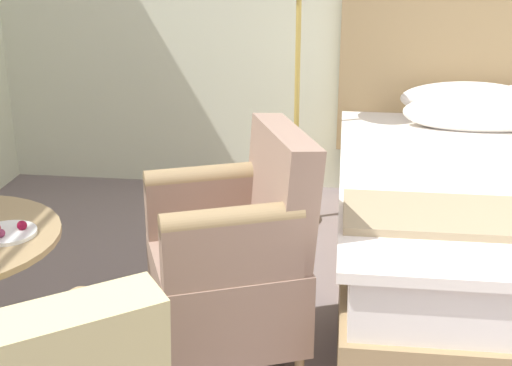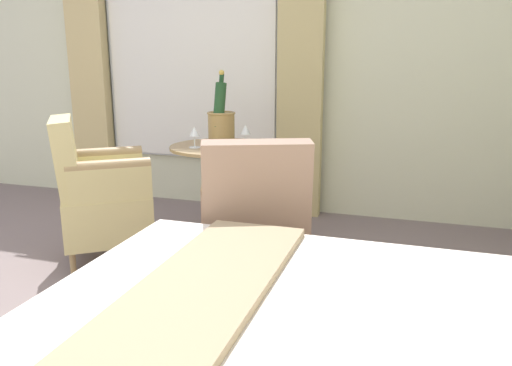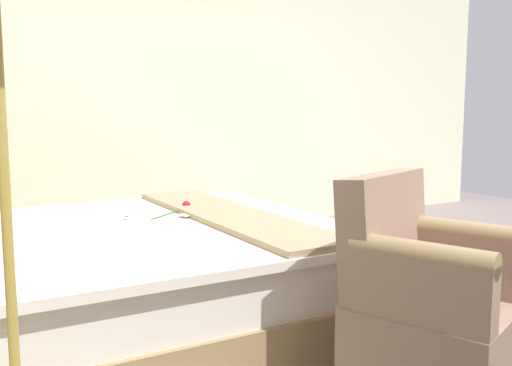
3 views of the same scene
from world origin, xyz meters
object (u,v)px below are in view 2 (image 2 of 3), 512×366
(wine_glass_near_edge, at_px, (245,131))
(snack_plate, at_px, (216,149))
(side_table_round, at_px, (222,183))
(wine_glass_near_bucket, at_px, (194,133))
(armchair_facing_bed, at_px, (99,195))
(armchair_by_window, at_px, (254,230))
(champagne_bucket, at_px, (221,122))

(wine_glass_near_edge, height_order, snack_plate, wine_glass_near_edge)
(side_table_round, distance_m, wine_glass_near_bucket, 0.40)
(wine_glass_near_edge, distance_m, armchair_facing_bed, 1.04)
(armchair_by_window, height_order, armchair_facing_bed, armchair_facing_bed)
(wine_glass_near_bucket, xyz_separation_m, armchair_by_window, (0.70, 0.64, -0.38))
(side_table_round, distance_m, wine_glass_near_edge, 0.40)
(wine_glass_near_edge, xyz_separation_m, snack_plate, (0.24, -0.12, -0.09))
(side_table_round, height_order, armchair_facing_bed, armchair_facing_bed)
(side_table_round, bearing_deg, champagne_bucket, -157.39)
(side_table_round, bearing_deg, snack_plate, 10.94)
(side_table_round, relative_size, snack_plate, 3.94)
(snack_plate, bearing_deg, side_table_round, -169.06)
(wine_glass_near_edge, bearing_deg, champagne_bucket, -99.82)
(armchair_facing_bed, bearing_deg, snack_plate, 116.91)
(wine_glass_near_edge, height_order, armchair_by_window, armchair_by_window)
(wine_glass_near_bucket, relative_size, wine_glass_near_edge, 0.97)
(champagne_bucket, height_order, wine_glass_near_edge, champagne_bucket)
(champagne_bucket, bearing_deg, armchair_facing_bed, -44.48)
(snack_plate, bearing_deg, champagne_bucket, -165.53)
(champagne_bucket, bearing_deg, wine_glass_near_edge, 80.18)
(wine_glass_near_edge, distance_m, snack_plate, 0.28)
(champagne_bucket, bearing_deg, side_table_round, 22.61)
(armchair_by_window, distance_m, armchair_facing_bed, 1.17)
(side_table_round, relative_size, wine_glass_near_edge, 4.91)
(wine_glass_near_bucket, height_order, armchair_by_window, armchair_by_window)
(wine_glass_near_bucket, height_order, armchair_facing_bed, armchair_facing_bed)
(side_table_round, xyz_separation_m, champagne_bucket, (-0.08, -0.03, 0.41))
(wine_glass_near_bucket, height_order, snack_plate, wine_glass_near_bucket)
(snack_plate, relative_size, armchair_by_window, 0.20)
(wine_glass_near_bucket, height_order, wine_glass_near_edge, wine_glass_near_edge)
(champagne_bucket, distance_m, armchair_by_window, 1.13)
(armchair_by_window, bearing_deg, side_table_round, -149.03)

